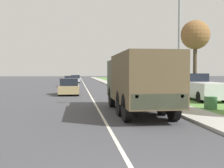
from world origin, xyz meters
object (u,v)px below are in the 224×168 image
military_truck (138,80)px  car_second_ahead (71,82)px  car_nearest_ahead (69,87)px  car_third_ahead (75,79)px  lamp_post (176,38)px  pickup_truck (199,87)px

military_truck → car_second_ahead: 26.10m
military_truck → car_nearest_ahead: size_ratio=1.93×
car_third_ahead → lamp_post: size_ratio=0.65×
military_truck → car_second_ahead: bearing=98.7°
car_nearest_ahead → car_third_ahead: bearing=89.3°
military_truck → pickup_truck: (6.05, 6.33, -0.76)m
car_third_ahead → car_second_ahead: bearing=-92.0°
lamp_post → car_third_ahead: bearing=98.7°
lamp_post → car_second_ahead: bearing=105.5°
military_truck → car_second_ahead: (-3.96, 25.78, -1.00)m
car_second_ahead → lamp_post: lamp_post is taller
car_nearest_ahead → car_second_ahead: bearing=90.7°
lamp_post → military_truck: bearing=-143.4°
pickup_truck → lamp_post: 6.37m
car_nearest_ahead → lamp_post: 12.41m
car_second_ahead → car_third_ahead: size_ratio=1.06×
military_truck → car_nearest_ahead: military_truck is taller
car_second_ahead → pickup_truck: (10.01, -19.45, 0.24)m
car_third_ahead → pickup_truck: bearing=-74.9°
pickup_truck → lamp_post: bearing=-128.0°
military_truck → pickup_truck: 8.79m
car_nearest_ahead → car_third_ahead: size_ratio=0.93×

